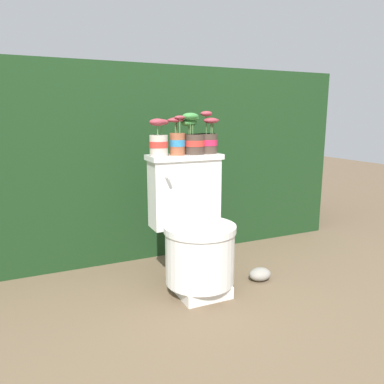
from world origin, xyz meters
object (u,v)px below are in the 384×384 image
Objects in this scene: potted_plant_midleft at (177,139)px; potted_plant_midright at (208,139)px; garden_stone at (260,274)px; toilet at (195,234)px; potted_plant_left at (159,140)px; potted_plant_middle at (193,137)px.

potted_plant_midright is at bearing 4.88° from potted_plant_midleft.
toilet is at bearing 168.87° from garden_stone.
garden_stone is (0.57, -0.21, -0.82)m from potted_plant_left.
potted_plant_left is at bearing 141.70° from toilet.
potted_plant_midleft reaches higher than toilet.
potted_plant_midright reaches higher than potted_plant_left.
potted_plant_midleft reaches higher than garden_stone.
garden_stone is at bearing -30.90° from potted_plant_middle.
potted_plant_middle is 0.11m from potted_plant_midright.
potted_plant_midright is (0.10, 0.02, -0.01)m from potted_plant_middle.
potted_plant_midleft is 0.96m from garden_stone.
potted_plant_midright is at bearing 44.16° from toilet.
garden_stone is at bearing -42.62° from potted_plant_midright.
potted_plant_midright is 0.88m from garden_stone.
potted_plant_midleft is (-0.05, 0.13, 0.53)m from toilet.
potted_plant_middle reaches higher than potted_plant_midleft.
potted_plant_midleft is 0.10m from potted_plant_middle.
garden_stone is (0.40, -0.08, -0.29)m from toilet.
potted_plant_middle reaches higher than garden_stone.
potted_plant_left is 0.83× the size of potted_plant_midright.
potted_plant_midleft is 0.20m from potted_plant_midright.
potted_plant_midright is at bearing 10.04° from potted_plant_middle.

